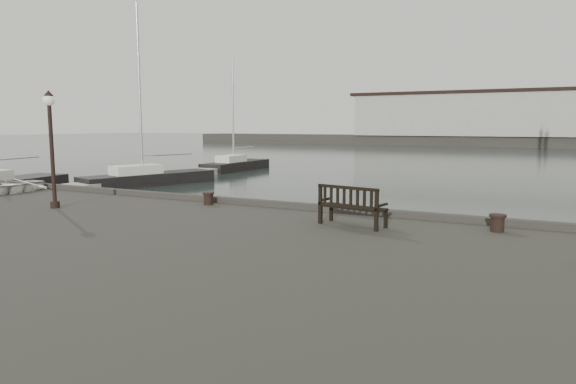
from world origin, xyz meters
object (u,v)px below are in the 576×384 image
Objects in this scene: bench at (352,214)px; bollard_left at (208,198)px; yacht_d at (236,168)px; lamp_post at (51,133)px; yacht_c at (149,181)px; dinghy at (10,185)px; bollard_right at (497,223)px.

bollard_left is at bearing 178.00° from bench.
yacht_d is (-15.81, 26.06, -1.52)m from bollard_left.
lamp_post is 31.33m from yacht_d.
bollard_left is (-5.23, 1.22, -0.12)m from bench.
yacht_d is at bearing 138.74° from bench.
lamp_post is (-3.78, -2.64, 2.06)m from bollard_left.
bench reaches higher than bollard_left.
bollard_left is 0.03× the size of yacht_c.
yacht_c is (-20.00, 14.75, -1.63)m from bench.
dinghy is at bearing -169.84° from bench.
bench is 4.61× the size of bollard_left.
bollard_left is 0.11× the size of lamp_post.
bollard_right is (8.52, -0.31, 0.01)m from bollard_left.
bollard_right is at bearing -2.68° from dinghy.
bench is 24.91m from yacht_c.
dinghy is at bearing 160.00° from lamp_post.
bollard_left is at bearing 1.82° from dinghy.
yacht_d is (-1.03, 12.53, -0.01)m from yacht_c.
bench is 3.41m from bollard_right.
yacht_d is (-21.04, 27.28, -1.64)m from bench.
bench reaches higher than bollard_right.
yacht_d is at bearing 112.71° from yacht_c.
lamp_post is 19.88m from yacht_c.
yacht_d reaches higher than bollard_left.
yacht_c is at bearing -85.97° from yacht_d.
yacht_d is (-7.50, 27.05, -1.60)m from dinghy.
bollard_left is 8.52m from bollard_right.
bench is 9.32m from lamp_post.
yacht_c reaches higher than bollard_right.
bench is 0.51× the size of lamp_post.
yacht_c is 1.17× the size of yacht_d.
dinghy is at bearing -173.16° from bollard_left.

